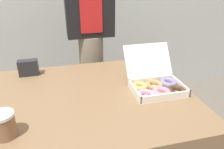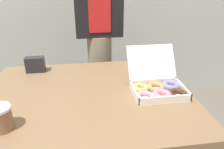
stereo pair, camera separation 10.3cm
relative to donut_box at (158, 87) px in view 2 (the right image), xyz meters
The scene contains 5 objects.
table 0.56m from the donut_box, behind, with size 1.11×0.89×0.75m.
donut_box is the anchor object (origin of this frame).
coffee_cup 0.77m from the donut_box, 165.04° to the right, with size 0.09×0.09×0.11m.
napkin_holder 0.80m from the donut_box, 151.58° to the left, with size 0.12×0.06×0.10m.
person_customer 0.78m from the donut_box, 109.49° to the left, with size 0.36×0.21×1.68m.
Camera 2 is at (-0.02, -1.03, 1.36)m, focal length 35.00 mm.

